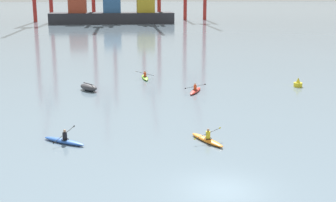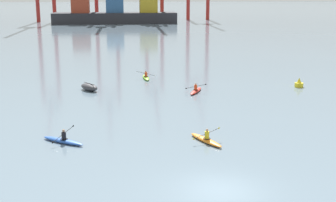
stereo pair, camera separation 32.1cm
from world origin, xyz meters
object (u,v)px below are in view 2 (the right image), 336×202
(container_barge, at_px, (115,14))
(capsized_dinghy, at_px, (89,87))
(channel_buoy, at_px, (299,84))
(kayak_orange, at_px, (206,139))
(kayak_red, at_px, (196,91))
(kayak_blue, at_px, (63,140))
(kayak_lime, at_px, (146,77))

(container_barge, distance_m, capsized_dinghy, 97.05)
(channel_buoy, distance_m, kayak_orange, 21.27)
(channel_buoy, bearing_deg, kayak_orange, -128.49)
(kayak_orange, bearing_deg, kayak_red, 82.67)
(kayak_blue, bearing_deg, channel_buoy, 34.59)
(kayak_blue, height_order, kayak_red, kayak_blue)
(capsized_dinghy, xyz_separation_m, kayak_red, (10.65, -2.07, -0.18))
(kayak_lime, bearing_deg, container_barge, 92.06)
(capsized_dinghy, relative_size, channel_buoy, 2.77)
(kayak_red, xyz_separation_m, kayak_orange, (-1.97, -15.34, -0.00))
(channel_buoy, relative_size, kayak_orange, 0.30)
(kayak_blue, relative_size, kayak_orange, 0.92)
(container_barge, bearing_deg, kayak_orange, -87.09)
(kayak_red, distance_m, kayak_lime, 9.02)
(channel_buoy, distance_m, kayak_lime, 17.05)
(container_barge, height_order, channel_buoy, container_barge)
(capsized_dinghy, height_order, kayak_blue, kayak_blue)
(container_barge, distance_m, kayak_lime, 91.32)
(capsized_dinghy, relative_size, kayak_orange, 0.83)
(channel_buoy, xyz_separation_m, kayak_lime, (-15.76, 6.51, -0.19))
(capsized_dinghy, height_order, kayak_lime, kayak_lime)
(capsized_dinghy, distance_m, channel_buoy, 21.92)
(kayak_blue, xyz_separation_m, kayak_lime, (7.04, 22.23, 0.00))
(container_barge, height_order, kayak_lime, container_barge)
(container_barge, bearing_deg, kayak_red, -85.51)
(channel_buoy, relative_size, kayak_lime, 0.29)
(container_barge, relative_size, kayak_red, 11.21)
(container_barge, xyz_separation_m, kayak_orange, (5.81, -114.38, -2.73))
(kayak_red, bearing_deg, kayak_lime, 119.88)
(channel_buoy, bearing_deg, kayak_lime, 157.55)
(container_barge, bearing_deg, kayak_blue, -91.89)
(kayak_blue, bearing_deg, capsized_dinghy, 86.92)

